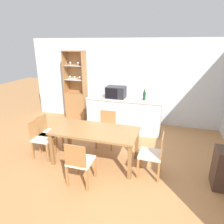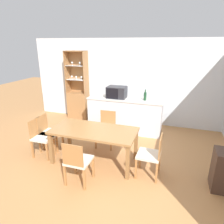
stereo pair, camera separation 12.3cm
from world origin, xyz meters
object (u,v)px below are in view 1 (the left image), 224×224
Objects in this scene: wine_bottle at (144,96)px; display_cabinet at (77,100)px; dining_chair_side_left_far at (49,133)px; dining_chair_side_right_near at (153,154)px; dining_table at (95,134)px; dining_chair_side_left_near at (42,138)px; dining_chair_head_near at (80,162)px; dining_chair_head_far at (106,129)px; microwave at (116,92)px.

display_cabinet is at bearing 166.21° from wine_bottle.
dining_chair_side_left_far is 2.40m from dining_chair_side_right_near.
dining_chair_side_left_near reaches higher than dining_table.
dining_table is 2.05× the size of dining_chair_head_near.
dining_chair_side_left_far is at bearing 25.11° from dining_chair_head_far.
dining_chair_side_left_near is (0.36, -2.44, -0.18)m from display_cabinet.
dining_chair_head_near is (1.55, -3.06, -0.18)m from display_cabinet.
display_cabinet is 7.44× the size of wine_bottle.
dining_chair_head_near is 2.67m from wine_bottle.
wine_bottle is at bearing 66.94° from dining_table.
dining_chair_side_right_near is 2.38m from dining_chair_side_left_near.
dining_chair_side_right_near is at bearing -56.70° from microwave.
display_cabinet is at bearing -172.79° from dining_chair_side_left_far.
display_cabinet reaches higher than dining_chair_side_left_near.
microwave is (1.14, 1.64, 0.67)m from dining_chair_side_left_far.
microwave is at bearing 34.58° from dining_chair_side_right_near.
microwave reaches higher than dining_chair_head_near.
wine_bottle reaches higher than dining_chair_side_right_near.
dining_chair_head_near is 1.34m from dining_chair_side_left_near.
display_cabinet reaches higher than wine_bottle.
wine_bottle is (0.79, -0.01, -0.04)m from microwave.
dining_chair_head_far is at bearing -45.36° from display_cabinet.
dining_chair_side_left_near is 1.47m from dining_chair_head_far.
dining_chair_side_left_near is (-2.38, 0.00, 0.00)m from dining_chair_side_right_near.
dining_table is 0.77m from dining_chair_head_far.
dining_chair_side_left_far is at bearing 144.13° from dining_chair_head_near.
microwave is (1.50, -0.55, 0.49)m from display_cabinet.
wine_bottle is (1.94, 1.62, 0.62)m from dining_chair_side_left_far.
microwave is (-0.05, 1.02, 0.67)m from dining_chair_head_far.
dining_chair_head_near is at bearing 61.95° from dining_chair_side_left_near.
dining_chair_side_left_far is 1.00× the size of dining_chair_head_far.
dining_chair_side_right_near is at bearing -41.67° from display_cabinet.
wine_bottle is at bearing -128.98° from dining_chair_head_far.
wine_bottle is at bearing 127.89° from dining_chair_side_left_far.
display_cabinet is 1.25× the size of dining_table.
dining_chair_head_near and dining_chair_side_right_near have the same top height.
display_cabinet reaches higher than dining_chair_head_near.
microwave is (1.14, 1.89, 0.67)m from dining_chair_side_left_near.
dining_chair_head_near is 2.59m from microwave.
display_cabinet is 2.57× the size of dining_chair_head_far.
wine_bottle is (2.29, -0.56, 0.44)m from display_cabinet.
wine_bottle is (1.94, 1.88, 0.62)m from dining_chair_side_left_near.
dining_chair_head_near is at bearing -106.63° from wine_bottle.
dining_chair_head_near is 1.00× the size of dining_chair_side_left_near.
display_cabinet is 2.22m from dining_chair_side_left_far.
dining_chair_side_left_near is 1.00× the size of dining_chair_head_far.
dining_chair_head_near is (-0.00, -0.74, -0.20)m from dining_table.
dining_chair_side_right_near is at bearing 141.47° from dining_chair_head_far.
display_cabinet is 2.21m from dining_chair_head_far.
microwave is 0.80m from wine_bottle.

